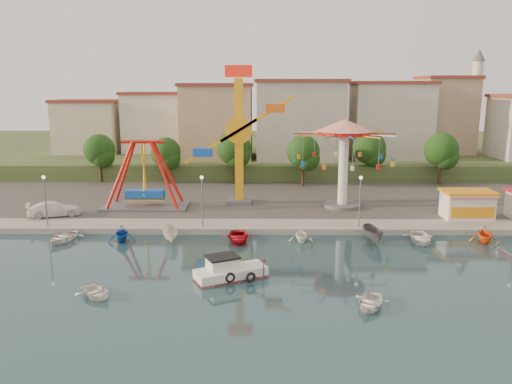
{
  "coord_description": "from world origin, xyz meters",
  "views": [
    {
      "loc": [
        -2.06,
        -36.28,
        14.71
      ],
      "look_at": [
        -2.55,
        14.0,
        4.0
      ],
      "focal_mm": 35.0,
      "sensor_mm": 36.0,
      "label": 1
    }
  ],
  "objects_px": {
    "kamikaze_tower": "(243,140)",
    "wave_swinger": "(344,143)",
    "pirate_ship_ride": "(144,176)",
    "van": "(54,209)",
    "cabin_motorboat": "(229,272)",
    "rowboat_a": "(96,292)"
  },
  "relations": [
    {
      "from": "kamikaze_tower",
      "to": "wave_swinger",
      "type": "relative_size",
      "value": 1.42
    },
    {
      "from": "wave_swinger",
      "to": "van",
      "type": "bearing_deg",
      "value": -171.93
    },
    {
      "from": "cabin_motorboat",
      "to": "van",
      "type": "distance_m",
      "value": 26.31
    },
    {
      "from": "kamikaze_tower",
      "to": "wave_swinger",
      "type": "bearing_deg",
      "value": -7.78
    },
    {
      "from": "cabin_motorboat",
      "to": "wave_swinger",
      "type": "bearing_deg",
      "value": 34.29
    },
    {
      "from": "kamikaze_tower",
      "to": "cabin_motorboat",
      "type": "distance_m",
      "value": 24.14
    },
    {
      "from": "pirate_ship_ride",
      "to": "van",
      "type": "distance_m",
      "value": 10.52
    },
    {
      "from": "wave_swinger",
      "to": "kamikaze_tower",
      "type": "bearing_deg",
      "value": 172.22
    },
    {
      "from": "van",
      "to": "pirate_ship_ride",
      "type": "bearing_deg",
      "value": -86.52
    },
    {
      "from": "pirate_ship_ride",
      "to": "rowboat_a",
      "type": "distance_m",
      "value": 24.72
    },
    {
      "from": "kamikaze_tower",
      "to": "cabin_motorboat",
      "type": "height_order",
      "value": "kamikaze_tower"
    },
    {
      "from": "rowboat_a",
      "to": "van",
      "type": "xyz_separation_m",
      "value": [
        -11.12,
        20.15,
        1.08
      ]
    },
    {
      "from": "kamikaze_tower",
      "to": "cabin_motorboat",
      "type": "bearing_deg",
      "value": -90.73
    },
    {
      "from": "pirate_ship_ride",
      "to": "wave_swinger",
      "type": "height_order",
      "value": "wave_swinger"
    },
    {
      "from": "rowboat_a",
      "to": "van",
      "type": "distance_m",
      "value": 23.04
    },
    {
      "from": "wave_swinger",
      "to": "cabin_motorboat",
      "type": "relative_size",
      "value": 1.96
    },
    {
      "from": "pirate_ship_ride",
      "to": "rowboat_a",
      "type": "bearing_deg",
      "value": -85.47
    },
    {
      "from": "rowboat_a",
      "to": "van",
      "type": "height_order",
      "value": "van"
    },
    {
      "from": "pirate_ship_ride",
      "to": "cabin_motorboat",
      "type": "distance_m",
      "value": 23.9
    },
    {
      "from": "rowboat_a",
      "to": "kamikaze_tower",
      "type": "bearing_deg",
      "value": 25.68
    },
    {
      "from": "pirate_ship_ride",
      "to": "cabin_motorboat",
      "type": "xyz_separation_m",
      "value": [
        11.2,
        -20.76,
        -3.87
      ]
    },
    {
      "from": "kamikaze_tower",
      "to": "cabin_motorboat",
      "type": "relative_size",
      "value": 2.79
    }
  ]
}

